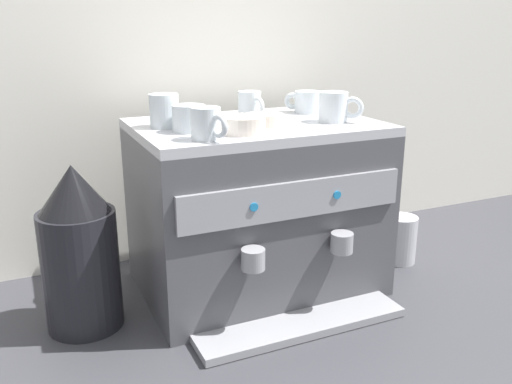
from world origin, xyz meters
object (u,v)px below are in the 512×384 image
object	(u,v)px
ceramic_cup_0	(335,107)
ceramic_cup_3	(207,124)
ceramic_cup_1	(165,110)
ceramic_bowl_0	(266,120)
ceramic_bowl_1	(242,125)
ceramic_cup_4	(250,105)
ceramic_cup_2	(307,102)
ceramic_cup_5	(191,118)
espresso_machine	(257,208)
milk_pitcher	(400,239)
coffee_grinder	(79,251)

from	to	relation	value
ceramic_cup_0	ceramic_cup_3	xyz separation A→B (m)	(-0.39, -0.08, -0.00)
ceramic_cup_1	ceramic_bowl_0	bearing A→B (deg)	-20.27
ceramic_cup_1	ceramic_cup_0	bearing A→B (deg)	-15.13
ceramic_cup_0	ceramic_bowl_1	bearing A→B (deg)	-171.77
ceramic_cup_3	ceramic_bowl_1	bearing A→B (deg)	21.72
ceramic_cup_4	ceramic_bowl_1	xyz separation A→B (m)	(-0.11, -0.19, -0.02)
ceramic_cup_0	ceramic_cup_3	size ratio (longest dim) A/B	0.97
ceramic_cup_0	ceramic_cup_2	size ratio (longest dim) A/B	1.02
ceramic_cup_3	ceramic_cup_5	xyz separation A→B (m)	(-0.00, 0.11, -0.00)
espresso_machine	ceramic_cup_3	world-z (taller)	ceramic_cup_3
espresso_machine	milk_pitcher	xyz separation A→B (m)	(0.48, -0.04, -0.16)
ceramic_cup_0	ceramic_bowl_0	size ratio (longest dim) A/B	1.03
milk_pitcher	ceramic_cup_5	bearing A→B (deg)	-179.55
ceramic_cup_4	ceramic_bowl_0	world-z (taller)	ceramic_cup_4
coffee_grinder	ceramic_cup_1	bearing A→B (deg)	15.00
ceramic_cup_0	ceramic_bowl_0	distance (m)	0.19
ceramic_cup_0	coffee_grinder	distance (m)	0.74
milk_pitcher	ceramic_bowl_0	bearing A→B (deg)	-179.14
ceramic_bowl_0	espresso_machine	bearing A→B (deg)	95.05
ceramic_cup_1	milk_pitcher	xyz separation A→B (m)	(0.71, -0.08, -0.44)
ceramic_cup_3	ceramic_bowl_0	distance (m)	0.23
ceramic_cup_0	ceramic_cup_2	distance (m)	0.17
ceramic_cup_5	ceramic_bowl_0	bearing A→B (deg)	-0.52
espresso_machine	ceramic_cup_0	xyz separation A→B (m)	(0.19, -0.08, 0.28)
ceramic_cup_4	ceramic_bowl_1	bearing A→B (deg)	-118.75
ceramic_bowl_0	ceramic_cup_4	bearing A→B (deg)	84.83
espresso_machine	milk_pitcher	world-z (taller)	espresso_machine
coffee_grinder	milk_pitcher	xyz separation A→B (m)	(0.96, -0.02, -0.12)
ceramic_cup_5	coffee_grinder	xyz separation A→B (m)	(-0.28, 0.02, -0.30)
ceramic_cup_2	ceramic_bowl_1	size ratio (longest dim) A/B	0.91
ceramic_cup_5	milk_pitcher	distance (m)	0.80
ceramic_cup_0	ceramic_bowl_0	bearing A→B (deg)	171.77
ceramic_cup_0	ceramic_cup_5	xyz separation A→B (m)	(-0.39, 0.03, -0.01)
ceramic_cup_5	ceramic_bowl_0	world-z (taller)	ceramic_cup_5
ceramic_cup_2	ceramic_bowl_0	bearing A→B (deg)	-144.22
ceramic_cup_2	ceramic_bowl_1	bearing A→B (deg)	-144.22
ceramic_cup_1	ceramic_cup_3	distance (m)	0.20
ceramic_cup_3	ceramic_bowl_0	world-z (taller)	ceramic_cup_3
ceramic_cup_2	ceramic_bowl_1	distance (m)	0.36
ceramic_cup_3	ceramic_cup_4	size ratio (longest dim) A/B	1.02
ceramic_bowl_0	ceramic_cup_1	bearing A→B (deg)	159.73
ceramic_cup_1	ceramic_cup_2	distance (m)	0.44
ceramic_cup_0	ceramic_bowl_1	size ratio (longest dim) A/B	0.92
ceramic_bowl_1	coffee_grinder	xyz separation A→B (m)	(-0.39, 0.09, -0.29)
ceramic_cup_0	ceramic_cup_4	size ratio (longest dim) A/B	0.99
espresso_machine	milk_pitcher	distance (m)	0.50
ceramic_cup_0	ceramic_cup_3	distance (m)	0.40
ceramic_cup_1	ceramic_cup_5	size ratio (longest dim) A/B	0.94
ceramic_cup_4	ceramic_bowl_1	distance (m)	0.22
ceramic_cup_3	ceramic_cup_5	bearing A→B (deg)	91.25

